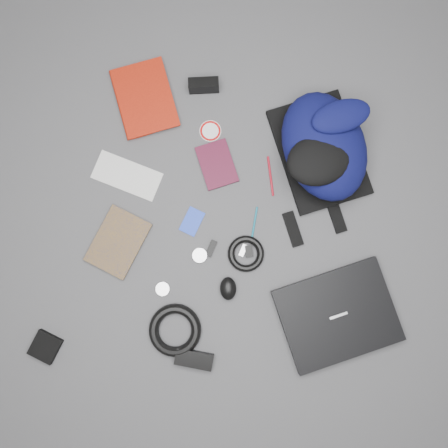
# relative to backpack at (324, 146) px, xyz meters

# --- Properties ---
(ground) EXTENTS (4.00, 4.00, 0.00)m
(ground) POSITION_rel_backpack_xyz_m (-0.33, -0.30, -0.09)
(ground) COLOR #4F4F51
(ground) RESTS_ON ground
(backpack) EXTENTS (0.46, 0.53, 0.19)m
(backpack) POSITION_rel_backpack_xyz_m (0.00, 0.00, 0.00)
(backpack) COLOR #070932
(backpack) RESTS_ON ground
(laptop) EXTENTS (0.49, 0.44, 0.04)m
(laptop) POSITION_rel_backpack_xyz_m (0.10, -0.59, -0.07)
(laptop) COLOR black
(laptop) RESTS_ON ground
(textbook_red) EXTENTS (0.29, 0.33, 0.03)m
(textbook_red) POSITION_rel_backpack_xyz_m (-0.77, 0.12, -0.08)
(textbook_red) COLOR #941708
(textbook_red) RESTS_ON ground
(comic_book) EXTENTS (0.24, 0.28, 0.02)m
(comic_book) POSITION_rel_backpack_xyz_m (-0.80, -0.36, -0.09)
(comic_book) COLOR #B7860D
(comic_book) RESTS_ON ground
(envelope) EXTENTS (0.27, 0.18, 0.00)m
(envelope) POSITION_rel_backpack_xyz_m (-0.71, -0.14, -0.09)
(envelope) COLOR silver
(envelope) RESTS_ON ground
(dvd_case) EXTENTS (0.18, 0.20, 0.01)m
(dvd_case) POSITION_rel_backpack_xyz_m (-0.38, -0.08, -0.09)
(dvd_case) COLOR #3D0B1D
(dvd_case) RESTS_ON ground
(compact_camera) EXTENTS (0.12, 0.05, 0.06)m
(compact_camera) POSITION_rel_backpack_xyz_m (-0.45, 0.22, -0.06)
(compact_camera) COLOR black
(compact_camera) RESTS_ON ground
(sticker_disc) EXTENTS (0.11, 0.11, 0.00)m
(sticker_disc) POSITION_rel_backpack_xyz_m (-0.41, 0.05, -0.09)
(sticker_disc) COLOR white
(sticker_disc) RESTS_ON ground
(pen_teal) EXTENTS (0.02, 0.13, 0.01)m
(pen_teal) POSITION_rel_backpack_xyz_m (-0.22, -0.29, -0.09)
(pen_teal) COLOR #0E6681
(pen_teal) RESTS_ON ground
(pen_red) EXTENTS (0.04, 0.15, 0.01)m
(pen_red) POSITION_rel_backpack_xyz_m (-0.17, -0.10, -0.09)
(pen_red) COLOR #A00C1C
(pen_red) RESTS_ON ground
(id_badge) EXTENTS (0.09, 0.11, 0.00)m
(id_badge) POSITION_rel_backpack_xyz_m (-0.45, -0.30, -0.09)
(id_badge) COLOR blue
(id_badge) RESTS_ON ground
(usb_black) EXTENTS (0.04, 0.07, 0.01)m
(usb_black) POSITION_rel_backpack_xyz_m (-0.37, -0.39, -0.09)
(usb_black) COLOR black
(usb_black) RESTS_ON ground
(usb_silver) EXTENTS (0.03, 0.05, 0.01)m
(usb_silver) POSITION_rel_backpack_xyz_m (-0.26, -0.39, -0.09)
(usb_silver) COLOR #A7A7A9
(usb_silver) RESTS_ON ground
(key_fob) EXTENTS (0.03, 0.05, 0.01)m
(key_fob) POSITION_rel_backpack_xyz_m (-0.23, -0.39, -0.09)
(key_fob) COLOR black
(key_fob) RESTS_ON ground
(mouse) EXTENTS (0.07, 0.09, 0.04)m
(mouse) POSITION_rel_backpack_xyz_m (-0.30, -0.53, -0.07)
(mouse) COLOR black
(mouse) RESTS_ON ground
(headphone_left) EXTENTS (0.06, 0.06, 0.01)m
(headphone_left) POSITION_rel_backpack_xyz_m (-0.54, -0.55, -0.09)
(headphone_left) COLOR silver
(headphone_left) RESTS_ON ground
(headphone_right) EXTENTS (0.06, 0.06, 0.01)m
(headphone_right) POSITION_rel_backpack_xyz_m (-0.41, -0.42, -0.09)
(headphone_right) COLOR #BDBDBF
(headphone_right) RESTS_ON ground
(cable_coil) EXTENTS (0.17, 0.17, 0.03)m
(cable_coil) POSITION_rel_backpack_xyz_m (-0.25, -0.40, -0.08)
(cable_coil) COLOR black
(cable_coil) RESTS_ON ground
(power_brick) EXTENTS (0.14, 0.07, 0.03)m
(power_brick) POSITION_rel_backpack_xyz_m (-0.40, -0.79, -0.08)
(power_brick) COLOR black
(power_brick) RESTS_ON ground
(power_cord_coil) EXTENTS (0.25, 0.25, 0.04)m
(power_cord_coil) POSITION_rel_backpack_xyz_m (-0.48, -0.69, -0.08)
(power_cord_coil) COLOR black
(power_cord_coil) RESTS_ON ground
(pouch) EXTENTS (0.12, 0.12, 0.02)m
(pouch) POSITION_rel_backpack_xyz_m (-0.94, -0.79, -0.08)
(pouch) COLOR black
(pouch) RESTS_ON ground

